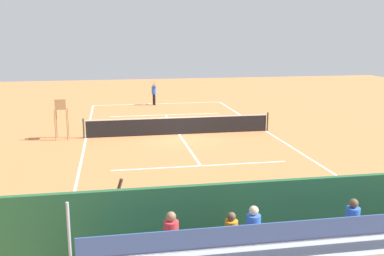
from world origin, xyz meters
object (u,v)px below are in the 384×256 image
(tennis_net, at_px, (179,125))
(tennis_ball_far, at_px, (169,105))
(equipment_bag, at_px, (296,236))
(tennis_ball_near, at_px, (172,110))
(tennis_player, at_px, (154,92))
(tennis_racket, at_px, (149,104))
(courtside_bench, at_px, (347,217))
(bleacher_stand, at_px, (288,247))
(line_judge, at_px, (118,216))
(umpire_chair, at_px, (61,115))

(tennis_net, height_order, tennis_ball_far, tennis_net)
(equipment_bag, relative_size, tennis_ball_near, 13.64)
(tennis_player, distance_m, tennis_ball_near, 2.94)
(tennis_racket, xyz_separation_m, tennis_ball_far, (-1.44, 1.14, 0.02))
(courtside_bench, distance_m, equipment_bag, 1.57)
(bleacher_stand, xyz_separation_m, line_judge, (3.61, -2.19, 0.10))
(umpire_chair, height_order, line_judge, umpire_chair)
(bleacher_stand, bearing_deg, courtside_bench, -141.16)
(tennis_ball_far, bearing_deg, umpire_chair, 55.24)
(tennis_net, bearing_deg, bleacher_stand, 90.29)
(tennis_player, relative_size, tennis_racket, 3.44)
(bleacher_stand, height_order, equipment_bag, bleacher_stand)
(bleacher_stand, xyz_separation_m, tennis_ball_far, (-0.64, -25.26, -0.88))
(tennis_net, relative_size, tennis_player, 5.35)
(courtside_bench, height_order, line_judge, line_judge)
(bleacher_stand, distance_m, courtside_bench, 3.30)
(tennis_ball_near, distance_m, tennis_ball_far, 2.05)
(equipment_bag, bearing_deg, tennis_ball_far, -89.02)
(tennis_net, height_order, bleacher_stand, bleacher_stand)
(courtside_bench, bearing_deg, bleacher_stand, 38.84)
(line_judge, bearing_deg, courtside_bench, 178.78)
(umpire_chair, height_order, courtside_bench, umpire_chair)
(bleacher_stand, relative_size, tennis_player, 4.70)
(courtside_bench, xyz_separation_m, line_judge, (6.17, -0.13, 0.46))
(tennis_net, bearing_deg, courtside_bench, 101.22)
(equipment_bag, distance_m, line_judge, 4.73)
(tennis_net, height_order, tennis_player, tennis_player)
(equipment_bag, distance_m, tennis_ball_far, 23.34)
(tennis_net, relative_size, umpire_chair, 4.81)
(tennis_ball_far, bearing_deg, courtside_bench, 94.72)
(tennis_racket, height_order, tennis_ball_near, tennis_ball_near)
(tennis_player, bearing_deg, courtside_bench, 97.17)
(courtside_bench, bearing_deg, tennis_player, -82.83)
(bleacher_stand, relative_size, umpire_chair, 4.23)
(bleacher_stand, height_order, tennis_ball_near, bleacher_stand)
(courtside_bench, height_order, tennis_ball_far, courtside_bench)
(tennis_ball_near, distance_m, line_judge, 21.46)
(bleacher_stand, height_order, umpire_chair, bleacher_stand)
(tennis_ball_far, bearing_deg, line_judge, 79.57)
(equipment_bag, height_order, tennis_ball_far, equipment_bag)
(bleacher_stand, relative_size, tennis_ball_far, 137.27)
(tennis_ball_near, bearing_deg, tennis_racket, -66.33)
(equipment_bag, distance_m, tennis_player, 23.92)
(equipment_bag, distance_m, tennis_racket, 24.54)
(bleacher_stand, xyz_separation_m, equipment_bag, (-1.04, -1.93, -0.74))
(umpire_chair, relative_size, tennis_ball_far, 32.42)
(tennis_net, xyz_separation_m, tennis_racket, (0.72, -11.07, -0.49))
(umpire_chair, bearing_deg, courtside_bench, 123.71)
(tennis_racket, bearing_deg, tennis_ball_far, 141.57)
(tennis_net, xyz_separation_m, tennis_ball_far, (-0.72, -9.94, -0.47))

